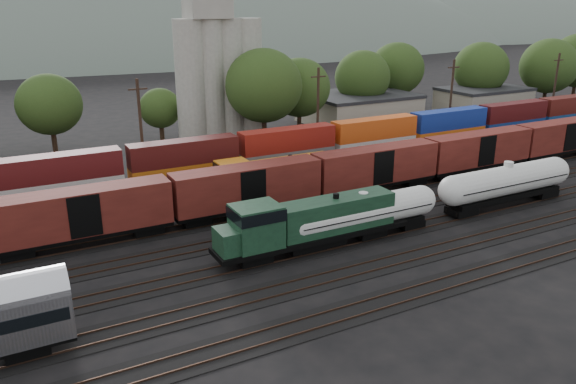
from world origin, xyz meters
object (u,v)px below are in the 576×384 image
orange_locomotive (268,174)px  tank_car_a (362,213)px  green_locomotive (304,223)px  grain_silo (218,66)px

orange_locomotive → tank_car_a: bearing=-82.5°
green_locomotive → orange_locomotive: bearing=75.2°
green_locomotive → orange_locomotive: (3.98, 15.00, -0.33)m
green_locomotive → tank_car_a: green_locomotive is taller
tank_car_a → grain_silo: size_ratio=0.55×
grain_silo → green_locomotive: bearing=-102.1°
tank_car_a → grain_silo: (2.83, 41.00, 8.76)m
green_locomotive → grain_silo: 42.80m
grain_silo → orange_locomotive: bearing=-100.5°
orange_locomotive → grain_silo: size_ratio=0.57×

